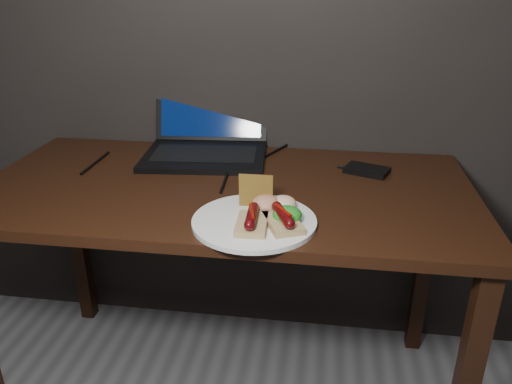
{
  "coord_description": "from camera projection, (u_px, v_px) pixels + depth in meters",
  "views": [
    {
      "loc": [
        0.27,
        0.09,
        1.3
      ],
      "look_at": [
        0.12,
        1.18,
        0.82
      ],
      "focal_mm": 35.0,
      "sensor_mm": 36.0,
      "label": 1
    }
  ],
  "objects": [
    {
      "name": "desk",
      "position": [
        225.0,
        212.0,
        1.46
      ],
      "size": [
        1.4,
        0.7,
        0.75
      ],
      "color": "black",
      "rests_on": "ground"
    },
    {
      "name": "desk_cables",
      "position": [
        229.0,
        165.0,
        1.56
      ],
      "size": [
        0.9,
        0.44,
        0.01
      ],
      "color": "black",
      "rests_on": "desk"
    },
    {
      "name": "coleslaw_mound",
      "position": [
        283.0,
        203.0,
        1.23
      ],
      "size": [
        0.06,
        0.06,
        0.04
      ],
      "primitive_type": "ellipsoid",
      "color": "silver",
      "rests_on": "plate"
    },
    {
      "name": "bread_sausage_center",
      "position": [
        252.0,
        220.0,
        1.15
      ],
      "size": [
        0.07,
        0.12,
        0.04
      ],
      "color": "tan",
      "rests_on": "plate"
    },
    {
      "name": "crispbread",
      "position": [
        256.0,
        191.0,
        1.24
      ],
      "size": [
        0.09,
        0.01,
        0.08
      ],
      "primitive_type": "cube",
      "color": "olive",
      "rests_on": "plate"
    },
    {
      "name": "bread_sausage_right",
      "position": [
        283.0,
        219.0,
        1.15
      ],
      "size": [
        0.11,
        0.13,
        0.04
      ],
      "color": "tan",
      "rests_on": "plate"
    },
    {
      "name": "hard_drive",
      "position": [
        367.0,
        170.0,
        1.5
      ],
      "size": [
        0.15,
        0.12,
        0.02
      ],
      "primitive_type": "cube",
      "rotation": [
        0.0,
        0.0,
        -0.38
      ],
      "color": "black",
      "rests_on": "desk"
    },
    {
      "name": "salsa_mound",
      "position": [
        266.0,
        203.0,
        1.23
      ],
      "size": [
        0.07,
        0.07,
        0.04
      ],
      "primitive_type": "ellipsoid",
      "color": "#9C1E0F",
      "rests_on": "plate"
    },
    {
      "name": "laptop",
      "position": [
        207.0,
        138.0,
        1.65
      ],
      "size": [
        0.42,
        0.4,
        0.25
      ],
      "color": "black",
      "rests_on": "desk"
    },
    {
      "name": "salad_greens",
      "position": [
        287.0,
        215.0,
        1.17
      ],
      "size": [
        0.07,
        0.07,
        0.04
      ],
      "primitive_type": "ellipsoid",
      "color": "#146013",
      "rests_on": "plate"
    },
    {
      "name": "plate",
      "position": [
        254.0,
        221.0,
        1.2
      ],
      "size": [
        0.33,
        0.33,
        0.01
      ],
      "primitive_type": "cylinder",
      "rotation": [
        0.0,
        0.0,
        0.11
      ],
      "color": "silver",
      "rests_on": "desk"
    }
  ]
}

